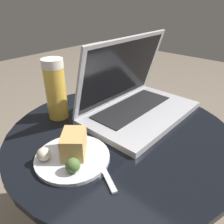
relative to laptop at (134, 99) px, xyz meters
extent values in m
cylinder|color=#515156|center=(-0.11, -0.04, -0.31)|extent=(0.08, 0.08, 0.48)
cylinder|color=black|center=(-0.11, -0.04, -0.06)|extent=(0.64, 0.64, 0.02)
cube|color=#B2B2B7|center=(0.00, -0.03, -0.04)|extent=(0.37, 0.23, 0.02)
cube|color=black|center=(0.00, 0.01, -0.03)|extent=(0.29, 0.11, 0.00)
cube|color=#B2B2B7|center=(0.00, 0.05, 0.08)|extent=(0.37, 0.07, 0.23)
cube|color=black|center=(0.00, 0.05, 0.08)|extent=(0.34, 0.06, 0.20)
cylinder|color=gold|center=(-0.18, 0.16, 0.03)|extent=(0.06, 0.06, 0.16)
cylinder|color=white|center=(-0.18, 0.16, 0.12)|extent=(0.06, 0.06, 0.03)
cylinder|color=silver|center=(-0.28, -0.03, -0.05)|extent=(0.18, 0.18, 0.01)
cube|color=tan|center=(-0.27, -0.02, -0.01)|extent=(0.09, 0.09, 0.05)
sphere|color=#4C6B33|center=(-0.32, -0.07, -0.02)|extent=(0.03, 0.03, 0.03)
sphere|color=beige|center=(-0.34, 0.01, -0.02)|extent=(0.03, 0.03, 0.03)
cube|color=silver|center=(-0.27, -0.12, -0.05)|extent=(0.07, 0.11, 0.00)
cube|color=silver|center=(-0.23, -0.04, -0.05)|extent=(0.05, 0.06, 0.00)
camera|label=1|loc=(-0.53, -0.37, 0.30)|focal=35.00mm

